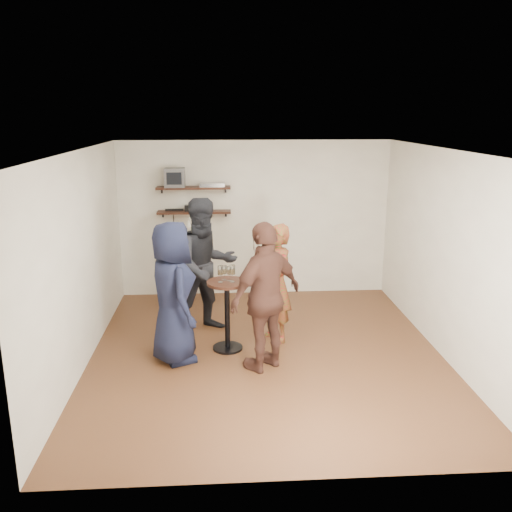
{
  "coord_description": "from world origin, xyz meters",
  "views": [
    {
      "loc": [
        -0.55,
        -6.43,
        3.03
      ],
      "look_at": [
        -0.11,
        0.4,
        1.21
      ],
      "focal_mm": 38.0,
      "sensor_mm": 36.0,
      "label": 1
    }
  ],
  "objects": [
    {
      "name": "drinks_table",
      "position": [
        -0.5,
        0.2,
        0.6
      ],
      "size": [
        0.51,
        0.51,
        0.94
      ],
      "color": "black",
      "rests_on": "room"
    },
    {
      "name": "shelf_lower",
      "position": [
        -1.0,
        2.38,
        1.45
      ],
      "size": [
        1.2,
        0.25,
        0.04
      ],
      "primitive_type": "cube",
      "color": "black",
      "rests_on": "room"
    },
    {
      "name": "wine_glass_fl",
      "position": [
        -0.58,
        0.17,
        1.08
      ],
      "size": [
        0.07,
        0.07,
        0.22
      ],
      "color": "silver",
      "rests_on": "drinks_table"
    },
    {
      "name": "wine_glass_fr",
      "position": [
        -0.43,
        0.18,
        1.09
      ],
      "size": [
        0.07,
        0.07,
        0.22
      ],
      "color": "silver",
      "rests_on": "drinks_table"
    },
    {
      "name": "wine_glass_br",
      "position": [
        -0.46,
        0.22,
        1.07
      ],
      "size": [
        0.07,
        0.07,
        0.2
      ],
      "color": "silver",
      "rests_on": "drinks_table"
    },
    {
      "name": "person_plaid",
      "position": [
        0.17,
        0.47,
        0.81
      ],
      "size": [
        0.58,
        0.69,
        1.62
      ],
      "primitive_type": "imported",
      "rotation": [
        0.0,
        0.0,
        -1.19
      ],
      "color": "#AC131F",
      "rests_on": "room"
    },
    {
      "name": "dvd_deck",
      "position": [
        -0.69,
        2.38,
        1.9
      ],
      "size": [
        0.4,
        0.24,
        0.06
      ],
      "primitive_type": "cube",
      "color": "silver",
      "rests_on": "shelf_upper"
    },
    {
      "name": "vase_lilies",
      "position": [
        -1.0,
        1.86,
        0.87
      ],
      "size": [
        0.2,
        0.2,
        1.01
      ],
      "rotation": [
        0.0,
        0.0,
        0.08
      ],
      "color": "white",
      "rests_on": "side_table"
    },
    {
      "name": "power_strip",
      "position": [
        -1.33,
        2.42,
        1.48
      ],
      "size": [
        0.3,
        0.05,
        0.03
      ],
      "primitive_type": "cube",
      "color": "black",
      "rests_on": "shelf_lower"
    },
    {
      "name": "person_dark",
      "position": [
        -0.78,
        0.86,
        0.96
      ],
      "size": [
        1.14,
        1.03,
        1.91
      ],
      "primitive_type": "imported",
      "rotation": [
        0.0,
        0.0,
        0.4
      ],
      "color": "black",
      "rests_on": "room"
    },
    {
      "name": "person_brown",
      "position": [
        -0.04,
        -0.36,
        0.91
      ],
      "size": [
        1.11,
        1.02,
        1.82
      ],
      "primitive_type": "imported",
      "rotation": [
        0.0,
        0.0,
        3.83
      ],
      "color": "#48281F",
      "rests_on": "room"
    },
    {
      "name": "crt_monitor",
      "position": [
        -1.29,
        2.38,
        2.02
      ],
      "size": [
        0.32,
        0.3,
        0.3
      ],
      "primitive_type": "cube",
      "color": "#59595B",
      "rests_on": "shelf_upper"
    },
    {
      "name": "radio",
      "position": [
        -1.04,
        2.38,
        1.52
      ],
      "size": [
        0.22,
        0.1,
        0.1
      ],
      "primitive_type": "cube",
      "color": "black",
      "rests_on": "shelf_lower"
    },
    {
      "name": "person_navy",
      "position": [
        -1.17,
        -0.08,
        0.89
      ],
      "size": [
        0.86,
        1.02,
        1.78
      ],
      "primitive_type": "imported",
      "rotation": [
        0.0,
        0.0,
        1.96
      ],
      "color": "black",
      "rests_on": "room"
    },
    {
      "name": "side_table",
      "position": [
        -1.0,
        1.86,
        0.46
      ],
      "size": [
        0.49,
        0.49,
        0.55
      ],
      "rotation": [
        0.0,
        0.0,
        0.08
      ],
      "color": "black",
      "rests_on": "room"
    },
    {
      "name": "wine_glass_bl",
      "position": [
        -0.53,
        0.26,
        1.07
      ],
      "size": [
        0.06,
        0.06,
        0.19
      ],
      "color": "silver",
      "rests_on": "drinks_table"
    },
    {
      "name": "shelf_upper",
      "position": [
        -1.0,
        2.38,
        1.85
      ],
      "size": [
        1.2,
        0.25,
        0.04
      ],
      "primitive_type": "cube",
      "color": "black",
      "rests_on": "room"
    },
    {
      "name": "room",
      "position": [
        0.0,
        0.0,
        1.3
      ],
      "size": [
        4.58,
        5.08,
        2.68
      ],
      "color": "#4B2618",
      "rests_on": "ground"
    }
  ]
}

